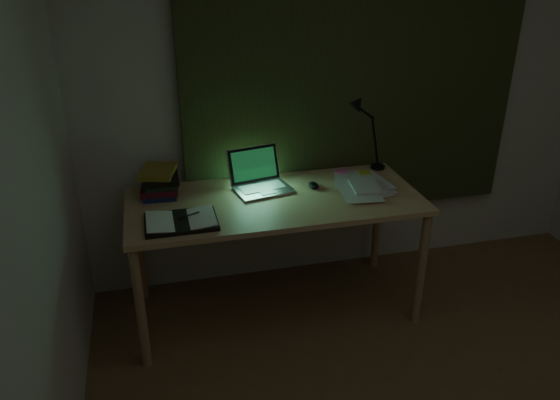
# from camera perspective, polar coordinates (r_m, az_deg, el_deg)

# --- Properties ---
(wall_back) EXTENTS (3.50, 0.00, 2.50)m
(wall_back) POSITION_cam_1_polar(r_m,az_deg,el_deg) (3.58, 7.62, 11.08)
(wall_back) COLOR silver
(wall_back) RESTS_ON ground
(curtain) EXTENTS (2.20, 0.06, 2.00)m
(curtain) POSITION_cam_1_polar(r_m,az_deg,el_deg) (3.50, 8.05, 14.09)
(curtain) COLOR #2B3118
(curtain) RESTS_ON wall_back
(desk) EXTENTS (1.70, 0.74, 0.77)m
(desk) POSITION_cam_1_polar(r_m,az_deg,el_deg) (3.34, -0.50, -5.88)
(desk) COLOR tan
(desk) RESTS_ON floor
(laptop) EXTENTS (0.39, 0.42, 0.23)m
(laptop) POSITION_cam_1_polar(r_m,az_deg,el_deg) (3.21, -1.76, 2.85)
(laptop) COLOR #B8B8BD
(laptop) RESTS_ON desk
(open_textbook) EXTENTS (0.38, 0.27, 0.03)m
(open_textbook) POSITION_cam_1_polar(r_m,az_deg,el_deg) (2.91, -10.30, -2.16)
(open_textbook) COLOR white
(open_textbook) RESTS_ON desk
(book_stack) EXTENTS (0.23, 0.27, 0.17)m
(book_stack) POSITION_cam_1_polar(r_m,az_deg,el_deg) (3.26, -12.51, 1.98)
(book_stack) COLOR white
(book_stack) RESTS_ON desk
(loose_papers) EXTENTS (0.46, 0.48, 0.02)m
(loose_papers) POSITION_cam_1_polar(r_m,az_deg,el_deg) (3.31, 7.87, 1.37)
(loose_papers) COLOR silver
(loose_papers) RESTS_ON desk
(mouse) EXTENTS (0.06, 0.09, 0.03)m
(mouse) POSITION_cam_1_polar(r_m,az_deg,el_deg) (3.29, 3.53, 1.55)
(mouse) COLOR black
(mouse) RESTS_ON desk
(sticky_yellow) EXTENTS (0.08, 0.08, 0.02)m
(sticky_yellow) POSITION_cam_1_polar(r_m,az_deg,el_deg) (3.53, 8.81, 2.78)
(sticky_yellow) COLOR yellow
(sticky_yellow) RESTS_ON desk
(sticky_pink) EXTENTS (0.10, 0.10, 0.02)m
(sticky_pink) POSITION_cam_1_polar(r_m,az_deg,el_deg) (3.54, 6.44, 2.99)
(sticky_pink) COLOR pink
(sticky_pink) RESTS_ON desk
(desk_lamp) EXTENTS (0.37, 0.30, 0.51)m
(desk_lamp) POSITION_cam_1_polar(r_m,az_deg,el_deg) (3.56, 10.47, 7.08)
(desk_lamp) COLOR black
(desk_lamp) RESTS_ON desk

